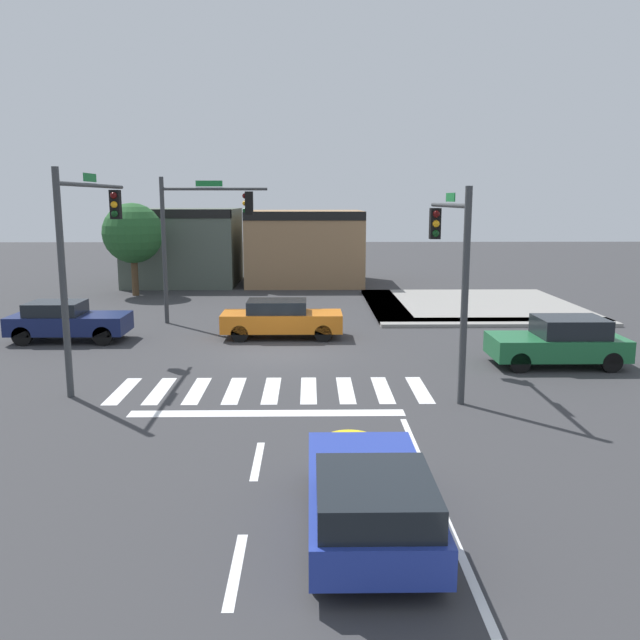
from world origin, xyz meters
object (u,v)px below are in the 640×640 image
at_px(traffic_signal_southeast, 450,251).
at_px(roadside_tree, 133,233).
at_px(car_navy, 67,321).
at_px(car_orange, 281,319).
at_px(traffic_signal_northwest, 200,225).
at_px(car_green, 560,342).
at_px(traffic_signal_southwest, 88,234).
at_px(car_blue, 370,497).

bearing_deg(traffic_signal_southeast, roadside_tree, 36.93).
bearing_deg(car_navy, car_orange, 3.28).
height_order(traffic_signal_northwest, car_green, traffic_signal_northwest).
height_order(traffic_signal_southeast, car_navy, traffic_signal_southeast).
bearing_deg(traffic_signal_southwest, car_navy, 28.03).
relative_size(traffic_signal_southeast, car_navy, 1.30).
xyz_separation_m(traffic_signal_southeast, car_navy, (-12.91, 6.03, -3.03)).
distance_m(car_navy, car_green, 17.38).
bearing_deg(car_navy, car_blue, -56.02).
bearing_deg(car_navy, traffic_signal_northwest, 38.64).
xyz_separation_m(car_navy, roadside_tree, (-0.55, 11.87, 2.62)).
bearing_deg(traffic_signal_southeast, car_orange, 37.58).
bearing_deg(traffic_signal_southwest, traffic_signal_southeast, -96.19).
height_order(car_navy, car_blue, car_navy).
bearing_deg(roadside_tree, car_navy, -87.36).
xyz_separation_m(traffic_signal_northwest, car_orange, (3.46, -3.11, -3.42)).
distance_m(traffic_signal_northwest, car_blue, 19.42).
xyz_separation_m(traffic_signal_southwest, roadside_tree, (-3.16, 16.78, -0.84)).
bearing_deg(roadside_tree, traffic_signal_southwest, -79.33).
bearing_deg(car_orange, car_blue, -82.45).
xyz_separation_m(car_navy, car_blue, (9.94, -14.74, -0.08)).
bearing_deg(car_navy, car_green, -13.30).
bearing_deg(roadside_tree, car_blue, -68.50).
xyz_separation_m(traffic_signal_southwest, traffic_signal_southeast, (10.29, -1.12, -0.43)).
bearing_deg(car_navy, traffic_signal_southeast, -25.03).
bearing_deg(car_navy, roadside_tree, 92.64).
xyz_separation_m(car_green, car_blue, (-6.98, -10.74, -0.10)).
relative_size(traffic_signal_northwest, traffic_signal_southeast, 1.11).
height_order(traffic_signal_northwest, car_blue, traffic_signal_northwest).
bearing_deg(traffic_signal_northwest, car_orange, -41.94).
xyz_separation_m(traffic_signal_southwest, car_blue, (7.32, -9.83, -3.54)).
bearing_deg(roadside_tree, traffic_signal_southeast, -53.07).
bearing_deg(traffic_signal_southeast, traffic_signal_southwest, 83.81).
xyz_separation_m(traffic_signal_northwest, car_green, (12.45, -7.56, -3.38)).
xyz_separation_m(traffic_signal_southeast, car_green, (4.00, 2.03, -3.01)).
height_order(traffic_signal_northwest, roadside_tree, traffic_signal_northwest).
bearing_deg(traffic_signal_southwest, roadside_tree, 10.67).
height_order(traffic_signal_northwest, car_navy, traffic_signal_northwest).
distance_m(traffic_signal_southwest, roadside_tree, 17.10).
relative_size(car_orange, car_blue, 1.05).
bearing_deg(roadside_tree, car_green, -42.28).
relative_size(traffic_signal_northwest, car_blue, 1.42).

